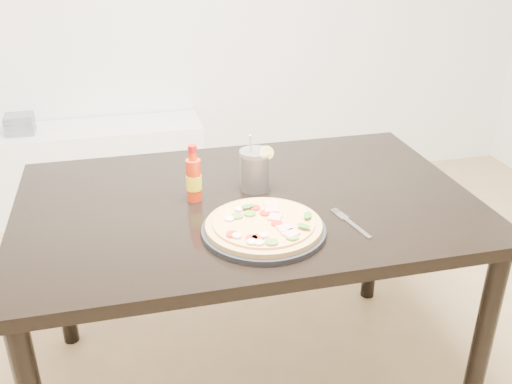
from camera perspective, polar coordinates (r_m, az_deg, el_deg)
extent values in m
cube|color=black|center=(1.77, -0.92, -1.26)|extent=(1.40, 0.90, 0.04)
cylinder|color=black|center=(1.92, 21.58, -14.31)|extent=(0.06, 0.06, 0.71)
cylinder|color=black|center=(2.28, -19.12, -6.96)|extent=(0.06, 0.06, 0.71)
cylinder|color=black|center=(2.47, 11.72, -3.34)|extent=(0.06, 0.06, 0.71)
cylinder|color=black|center=(1.58, 0.77, -3.85)|extent=(0.34, 0.34, 0.02)
cylinder|color=tan|center=(1.57, 0.77, -3.37)|extent=(0.32, 0.32, 0.01)
cylinder|color=#E9B065|center=(1.56, 0.78, -3.03)|extent=(0.28, 0.28, 0.01)
cube|color=pink|center=(1.52, 2.90, -3.66)|extent=(0.04, 0.04, 0.01)
cube|color=pink|center=(1.50, 3.49, -4.19)|extent=(0.05, 0.05, 0.01)
cube|color=pink|center=(1.64, 1.52, -1.25)|extent=(0.04, 0.04, 0.01)
cube|color=pink|center=(1.61, 1.58, -1.78)|extent=(0.05, 0.04, 0.01)
cube|color=pink|center=(1.57, 1.91, -2.54)|extent=(0.05, 0.05, 0.01)
cylinder|color=red|center=(1.62, -0.14, -1.59)|extent=(0.03, 0.03, 0.01)
cylinder|color=red|center=(1.48, 0.20, -4.60)|extent=(0.03, 0.03, 0.01)
cylinder|color=red|center=(1.48, -0.43, -4.66)|extent=(0.03, 0.03, 0.01)
cylinder|color=red|center=(1.54, 2.10, -3.16)|extent=(0.03, 0.03, 0.01)
cylinder|color=red|center=(1.49, -2.41, -4.26)|extent=(0.03, 0.03, 0.01)
cylinder|color=red|center=(1.60, 0.94, -2.13)|extent=(0.03, 0.03, 0.01)
cylinder|color=#4C7D29|center=(1.46, 1.57, -5.05)|extent=(0.03, 0.03, 0.01)
cylinder|color=#4C7D29|center=(1.59, -0.63, -2.18)|extent=(0.03, 0.03, 0.01)
cylinder|color=#4C7D29|center=(1.48, 3.65, -4.54)|extent=(0.03, 0.03, 0.01)
cylinder|color=#4C7D29|center=(1.58, -1.90, -2.43)|extent=(0.03, 0.03, 0.01)
ellipsoid|color=silver|center=(1.49, 0.75, -4.31)|extent=(0.03, 0.03, 0.01)
ellipsoid|color=silver|center=(1.46, -0.45, -4.98)|extent=(0.03, 0.03, 0.01)
ellipsoid|color=silver|center=(1.46, 0.30, -5.06)|extent=(0.03, 0.03, 0.01)
ellipsoid|color=silver|center=(1.57, -2.69, -2.67)|extent=(0.03, 0.03, 0.01)
ellipsoid|color=silver|center=(1.49, -1.92, -4.36)|extent=(0.03, 0.03, 0.01)
ellipsoid|color=silver|center=(1.62, -1.71, -1.68)|extent=(0.03, 0.03, 0.01)
ellipsoid|color=#28751B|center=(1.62, -0.86, -1.42)|extent=(0.04, 0.03, 0.00)
ellipsoid|color=#28751B|center=(1.58, 5.18, -2.30)|extent=(0.04, 0.05, 0.00)
ellipsoid|color=#28751B|center=(1.52, 4.79, -3.37)|extent=(0.04, 0.04, 0.00)
cylinder|color=red|center=(1.74, -6.23, 1.18)|extent=(0.05, 0.05, 0.13)
cylinder|color=yellow|center=(1.74, -6.22, 0.99)|extent=(0.05, 0.05, 0.05)
cylinder|color=red|center=(1.71, -6.36, 3.64)|extent=(0.02, 0.02, 0.03)
cylinder|color=red|center=(1.70, -6.39, 4.37)|extent=(0.03, 0.03, 0.02)
cylinder|color=black|center=(1.81, -0.08, 1.99)|extent=(0.09, 0.09, 0.11)
cylinder|color=silver|center=(1.80, -0.08, 2.22)|extent=(0.10, 0.10, 0.13)
cylinder|color=#F2E059|center=(1.77, 1.10, 3.93)|extent=(0.04, 0.01, 0.04)
cylinder|color=#B2B2B7|center=(1.80, -0.47, 3.42)|extent=(0.03, 0.06, 0.17)
cube|color=silver|center=(1.62, 10.13, -3.61)|extent=(0.04, 0.12, 0.00)
cube|color=silver|center=(1.68, 8.59, -2.40)|extent=(0.03, 0.04, 0.00)
cube|color=silver|center=(1.70, 7.73, -1.99)|extent=(0.01, 0.03, 0.00)
cube|color=silver|center=(1.70, 7.90, -1.95)|extent=(0.01, 0.03, 0.00)
cube|color=silver|center=(1.70, 8.07, -1.91)|extent=(0.01, 0.03, 0.00)
cube|color=silver|center=(1.71, 8.24, -1.87)|extent=(0.01, 0.03, 0.00)
cube|color=white|center=(3.35, -17.45, 2.04)|extent=(1.40, 0.34, 0.50)
cube|color=slate|center=(3.28, -22.41, 5.51)|extent=(0.14, 0.12, 0.01)
cube|color=slate|center=(3.27, -22.44, 5.68)|extent=(0.14, 0.12, 0.01)
cube|color=slate|center=(3.27, -22.47, 5.85)|extent=(0.14, 0.12, 0.01)
cube|color=slate|center=(3.27, -22.50, 6.02)|extent=(0.14, 0.12, 0.01)
cube|color=slate|center=(3.26, -22.53, 6.20)|extent=(0.14, 0.12, 0.01)
cube|color=slate|center=(3.26, -22.56, 6.37)|extent=(0.14, 0.12, 0.01)
cube|color=slate|center=(3.26, -22.60, 6.54)|extent=(0.14, 0.12, 0.01)
cube|color=slate|center=(3.25, -22.63, 6.72)|extent=(0.14, 0.12, 0.01)
cube|color=slate|center=(3.25, -22.66, 6.89)|extent=(0.14, 0.12, 0.01)
cube|color=slate|center=(3.25, -22.69, 7.07)|extent=(0.14, 0.12, 0.01)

